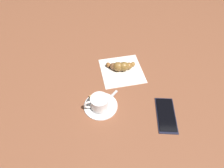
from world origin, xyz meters
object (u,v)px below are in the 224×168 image
Objects in this scene: saucer at (101,106)px; cell_phone at (166,115)px; croissant at (121,66)px; teaspoon at (103,104)px; sugar_packet at (98,97)px; espresso_cup at (99,103)px; napkin at (122,71)px.

cell_phone is at bearing 82.47° from saucer.
teaspoon is at bearing -17.99° from croissant.
saucer is 0.01m from teaspoon.
saucer is at bearing -97.53° from cell_phone.
croissant is (-0.17, 0.09, 0.01)m from sugar_packet.
croissant is (-0.20, 0.06, 0.01)m from teaspoon.
saucer is 0.21m from croissant.
teaspoon is 1.69× the size of sugar_packet.
espresso_cup is 0.85× the size of teaspoon.
croissant is (-0.01, -0.00, 0.02)m from napkin.
saucer reaches higher than napkin.
teaspoon reaches higher than sugar_packet.
saucer is at bearing -22.33° from napkin.
espresso_cup is (0.01, -0.00, 0.03)m from saucer.
espresso_cup is 0.22m from napkin.
sugar_packet is (-0.03, -0.02, 0.00)m from teaspoon.
saucer is 2.01× the size of sugar_packet.
teaspoon is 0.59× the size of napkin.
espresso_cup reaches higher than sugar_packet.
croissant is at bearing -144.12° from cell_phone.
croissant reaches higher than cell_phone.
sugar_packet is at bearing -104.27° from cell_phone.
napkin is (-0.19, 0.08, -0.00)m from saucer.
napkin is at bearing 160.23° from teaspoon.
espresso_cup reaches higher than teaspoon.
espresso_cup is at bearing -28.09° from saucer.
teaspoon reaches higher than cell_phone.
teaspoon is at bearing 123.84° from sugar_packet.
croissant is (-0.20, 0.08, -0.01)m from espresso_cup.
croissant is at bearing 162.01° from teaspoon.
sugar_packet is 0.35× the size of napkin.
saucer is at bearing 151.91° from espresso_cup.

